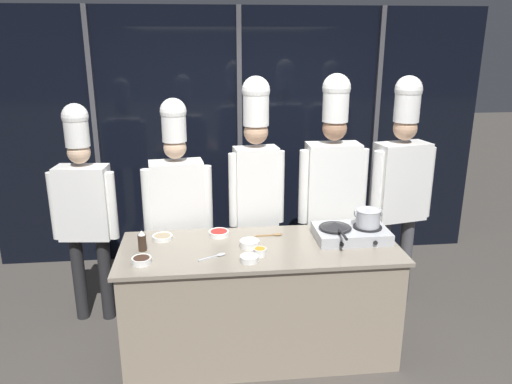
{
  "coord_description": "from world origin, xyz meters",
  "views": [
    {
      "loc": [
        -0.4,
        -3.41,
        2.4
      ],
      "look_at": [
        0.0,
        0.25,
        1.25
      ],
      "focal_mm": 35.0,
      "sensor_mm": 36.0,
      "label": 1
    }
  ],
  "objects_px": {
    "portable_stove": "(351,233)",
    "serving_spoon_solid": "(217,256)",
    "prep_bowl_carrots": "(260,251)",
    "serving_spoon_slotted": "(274,235)",
    "chef_head": "(84,201)",
    "chef_sous": "(177,198)",
    "chef_apprentice": "(401,179)",
    "prep_bowl_soy_glaze": "(142,260)",
    "prep_bowl_chicken": "(250,243)",
    "chef_pastry": "(332,180)",
    "prep_bowl_garlic": "(249,258)",
    "squeeze_bottle_soy": "(142,241)",
    "prep_bowl_bell_pepper": "(219,233)",
    "chef_line": "(256,175)",
    "prep_bowl_mushrooms": "(163,237)",
    "stock_pot": "(368,218)"
  },
  "relations": [
    {
      "from": "chef_pastry",
      "to": "prep_bowl_chicken",
      "type": "bearing_deg",
      "value": 37.67
    },
    {
      "from": "squeeze_bottle_soy",
      "to": "prep_bowl_chicken",
      "type": "bearing_deg",
      "value": -1.64
    },
    {
      "from": "serving_spoon_solid",
      "to": "prep_bowl_chicken",
      "type": "bearing_deg",
      "value": 29.85
    },
    {
      "from": "prep_bowl_garlic",
      "to": "chef_apprentice",
      "type": "height_order",
      "value": "chef_apprentice"
    },
    {
      "from": "prep_bowl_mushrooms",
      "to": "chef_head",
      "type": "distance_m",
      "value": 0.81
    },
    {
      "from": "prep_bowl_carrots",
      "to": "chef_pastry",
      "type": "bearing_deg",
      "value": 46.47
    },
    {
      "from": "stock_pot",
      "to": "prep_bowl_carrots",
      "type": "relative_size",
      "value": 2.23
    },
    {
      "from": "chef_sous",
      "to": "chef_apprentice",
      "type": "distance_m",
      "value": 1.93
    },
    {
      "from": "chef_line",
      "to": "chef_pastry",
      "type": "xyz_separation_m",
      "value": [
        0.66,
        -0.01,
        -0.06
      ]
    },
    {
      "from": "portable_stove",
      "to": "chef_sous",
      "type": "relative_size",
      "value": 0.29
    },
    {
      "from": "prep_bowl_chicken",
      "to": "chef_pastry",
      "type": "distance_m",
      "value": 1.02
    },
    {
      "from": "prep_bowl_garlic",
      "to": "chef_line",
      "type": "bearing_deg",
      "value": 80.59
    },
    {
      "from": "squeeze_bottle_soy",
      "to": "serving_spoon_solid",
      "type": "distance_m",
      "value": 0.57
    },
    {
      "from": "chef_pastry",
      "to": "stock_pot",
      "type": "bearing_deg",
      "value": 106.64
    },
    {
      "from": "squeeze_bottle_soy",
      "to": "chef_head",
      "type": "xyz_separation_m",
      "value": [
        -0.53,
        0.62,
        0.12
      ]
    },
    {
      "from": "prep_bowl_soy_glaze",
      "to": "prep_bowl_carrots",
      "type": "height_order",
      "value": "prep_bowl_carrots"
    },
    {
      "from": "chef_pastry",
      "to": "squeeze_bottle_soy",
      "type": "bearing_deg",
      "value": 20.21
    },
    {
      "from": "prep_bowl_soy_glaze",
      "to": "prep_bowl_bell_pepper",
      "type": "xyz_separation_m",
      "value": [
        0.55,
        0.45,
        -0.0
      ]
    },
    {
      "from": "chef_head",
      "to": "chef_sous",
      "type": "height_order",
      "value": "chef_sous"
    },
    {
      "from": "squeeze_bottle_soy",
      "to": "stock_pot",
      "type": "bearing_deg",
      "value": 1.74
    },
    {
      "from": "prep_bowl_garlic",
      "to": "serving_spoon_solid",
      "type": "distance_m",
      "value": 0.25
    },
    {
      "from": "chef_pastry",
      "to": "prep_bowl_bell_pepper",
      "type": "bearing_deg",
      "value": 19.26
    },
    {
      "from": "portable_stove",
      "to": "prep_bowl_carrots",
      "type": "xyz_separation_m",
      "value": [
        -0.74,
        -0.23,
        -0.01
      ]
    },
    {
      "from": "squeeze_bottle_soy",
      "to": "chef_sous",
      "type": "relative_size",
      "value": 0.08
    },
    {
      "from": "squeeze_bottle_soy",
      "to": "prep_bowl_bell_pepper",
      "type": "xyz_separation_m",
      "value": [
        0.57,
        0.23,
        -0.05
      ]
    },
    {
      "from": "stock_pot",
      "to": "chef_line",
      "type": "bearing_deg",
      "value": 146.91
    },
    {
      "from": "serving_spoon_solid",
      "to": "chef_pastry",
      "type": "height_order",
      "value": "chef_pastry"
    },
    {
      "from": "prep_bowl_mushrooms",
      "to": "serving_spoon_slotted",
      "type": "xyz_separation_m",
      "value": [
        0.87,
        -0.02,
        -0.01
      ]
    },
    {
      "from": "prep_bowl_garlic",
      "to": "chef_sous",
      "type": "xyz_separation_m",
      "value": [
        -0.52,
        0.86,
        0.19
      ]
    },
    {
      "from": "prep_bowl_garlic",
      "to": "chef_pastry",
      "type": "bearing_deg",
      "value": 46.58
    },
    {
      "from": "prep_bowl_carrots",
      "to": "chef_head",
      "type": "height_order",
      "value": "chef_head"
    },
    {
      "from": "portable_stove",
      "to": "chef_pastry",
      "type": "relative_size",
      "value": 0.26
    },
    {
      "from": "serving_spoon_solid",
      "to": "prep_bowl_carrots",
      "type": "bearing_deg",
      "value": -2.53
    },
    {
      "from": "prep_bowl_garlic",
      "to": "chef_pastry",
      "type": "xyz_separation_m",
      "value": [
        0.8,
        0.84,
        0.3
      ]
    },
    {
      "from": "chef_pastry",
      "to": "chef_apprentice",
      "type": "xyz_separation_m",
      "value": [
        0.61,
        0.0,
        -0.02
      ]
    },
    {
      "from": "squeeze_bottle_soy",
      "to": "chef_sous",
      "type": "distance_m",
      "value": 0.65
    },
    {
      "from": "squeeze_bottle_soy",
      "to": "prep_bowl_soy_glaze",
      "type": "bearing_deg",
      "value": -85.6
    },
    {
      "from": "stock_pot",
      "to": "prep_bowl_soy_glaze",
      "type": "xyz_separation_m",
      "value": [
        -1.69,
        -0.28,
        -0.14
      ]
    },
    {
      "from": "prep_bowl_mushrooms",
      "to": "prep_bowl_carrots",
      "type": "xyz_separation_m",
      "value": [
        0.71,
        -0.37,
        0.01
      ]
    },
    {
      "from": "prep_bowl_garlic",
      "to": "chef_apprentice",
      "type": "xyz_separation_m",
      "value": [
        1.41,
        0.85,
        0.29
      ]
    },
    {
      "from": "prep_bowl_mushrooms",
      "to": "prep_bowl_bell_pepper",
      "type": "xyz_separation_m",
      "value": [
        0.44,
        0.03,
        0.0
      ]
    },
    {
      "from": "prep_bowl_chicken",
      "to": "chef_head",
      "type": "bearing_deg",
      "value": 153.98
    },
    {
      "from": "portable_stove",
      "to": "serving_spoon_solid",
      "type": "xyz_separation_m",
      "value": [
        -1.04,
        -0.22,
        -0.04
      ]
    },
    {
      "from": "prep_bowl_soy_glaze",
      "to": "serving_spoon_solid",
      "type": "xyz_separation_m",
      "value": [
        0.52,
        0.06,
        -0.02
      ]
    },
    {
      "from": "squeeze_bottle_soy",
      "to": "serving_spoon_slotted",
      "type": "bearing_deg",
      "value": 10.1
    },
    {
      "from": "chef_apprentice",
      "to": "chef_line",
      "type": "bearing_deg",
      "value": -11.51
    },
    {
      "from": "prep_bowl_mushrooms",
      "to": "chef_sous",
      "type": "relative_size",
      "value": 0.08
    },
    {
      "from": "portable_stove",
      "to": "prep_bowl_carrots",
      "type": "relative_size",
      "value": 5.82
    },
    {
      "from": "prep_bowl_carrots",
      "to": "serving_spoon_slotted",
      "type": "bearing_deg",
      "value": 66.97
    },
    {
      "from": "prep_bowl_carrots",
      "to": "chef_pastry",
      "type": "xyz_separation_m",
      "value": [
        0.71,
        0.75,
        0.3
      ]
    }
  ]
}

